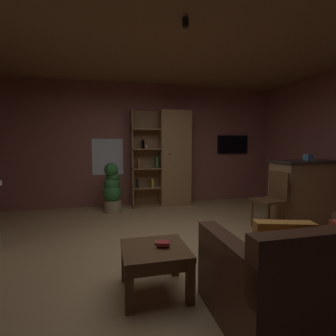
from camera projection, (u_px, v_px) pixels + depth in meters
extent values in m
cube|color=tan|center=(176.00, 256.00, 3.12)|extent=(6.39, 5.66, 0.02)
cube|color=#8E544C|center=(143.00, 145.00, 5.77)|extent=(6.51, 0.06, 2.74)
cube|color=#8E6B47|center=(176.00, 23.00, 2.87)|extent=(6.39, 5.66, 0.02)
cube|color=white|center=(108.00, 157.00, 5.57)|extent=(0.67, 0.01, 0.80)
cube|color=#997047|center=(175.00, 158.00, 5.68)|extent=(0.68, 0.38, 2.12)
cube|color=#997047|center=(145.00, 158.00, 5.70)|extent=(0.63, 0.02, 2.12)
cube|color=#997047|center=(132.00, 159.00, 5.46)|extent=(0.02, 0.38, 2.12)
sphere|color=black|center=(170.00, 154.00, 5.43)|extent=(0.04, 0.04, 0.04)
cube|color=#997047|center=(146.00, 206.00, 5.62)|extent=(0.63, 0.38, 0.02)
cube|color=#997047|center=(146.00, 187.00, 5.59)|extent=(0.63, 0.38, 0.02)
cube|color=#997047|center=(146.00, 168.00, 5.55)|extent=(0.63, 0.38, 0.02)
cube|color=#997047|center=(146.00, 149.00, 5.51)|extent=(0.63, 0.38, 0.02)
cube|color=#997047|center=(146.00, 130.00, 5.47)|extent=(0.63, 0.38, 0.02)
cube|color=black|center=(138.00, 184.00, 5.48)|extent=(0.03, 0.23, 0.18)
cube|color=#387247|center=(156.00, 163.00, 5.53)|extent=(0.04, 0.23, 0.24)
cube|color=brown|center=(143.00, 144.00, 5.43)|extent=(0.05, 0.23, 0.22)
cube|color=black|center=(143.00, 144.00, 5.43)|extent=(0.04, 0.23, 0.18)
cube|color=brown|center=(138.00, 163.00, 5.44)|extent=(0.04, 0.23, 0.21)
cube|color=gold|center=(152.00, 183.00, 5.55)|extent=(0.05, 0.23, 0.19)
sphere|color=beige|center=(146.00, 147.00, 5.50)|extent=(0.10, 0.10, 0.10)
cube|color=#997047|center=(311.00, 192.00, 4.52)|extent=(1.34, 0.57, 1.05)
cube|color=#2D2826|center=(312.00, 161.00, 4.47)|extent=(1.40, 0.63, 0.04)
cube|color=#598CBF|center=(308.00, 157.00, 4.40)|extent=(0.13, 0.13, 0.11)
cube|color=#4C2D1E|center=(311.00, 287.00, 2.05)|extent=(1.61, 0.93, 0.42)
cube|color=#4C2D1E|center=(229.00, 283.00, 1.87)|extent=(0.15, 0.92, 0.67)
cube|color=#C67F33|center=(279.00, 260.00, 1.80)|extent=(0.37, 0.16, 0.31)
cube|color=brown|center=(317.00, 259.00, 1.78)|extent=(0.37, 0.18, 0.36)
cube|color=#C67F33|center=(284.00, 245.00, 2.00)|extent=(0.49, 0.28, 0.38)
cube|color=brown|center=(155.00, 250.00, 2.31)|extent=(0.60, 0.58, 0.05)
cube|color=brown|center=(155.00, 257.00, 2.31)|extent=(0.54, 0.52, 0.08)
cube|color=brown|center=(129.00, 291.00, 2.02)|extent=(0.07, 0.07, 0.37)
cube|color=brown|center=(190.00, 283.00, 2.14)|extent=(0.07, 0.07, 0.37)
cube|color=brown|center=(125.00, 263.00, 2.51)|extent=(0.07, 0.07, 0.37)
cube|color=brown|center=(175.00, 258.00, 2.63)|extent=(0.07, 0.07, 0.37)
cube|color=brown|center=(161.00, 242.00, 2.40)|extent=(0.13, 0.10, 0.02)
cube|color=#B22D2D|center=(163.00, 243.00, 2.31)|extent=(0.14, 0.12, 0.03)
cube|color=brown|center=(269.00, 201.00, 4.09)|extent=(0.47, 0.47, 0.04)
cube|color=brown|center=(279.00, 185.00, 4.13)|extent=(0.09, 0.40, 0.44)
cylinder|color=brown|center=(252.00, 213.00, 4.21)|extent=(0.04, 0.04, 0.46)
cylinder|color=brown|center=(268.00, 219.00, 3.87)|extent=(0.04, 0.04, 0.46)
cylinder|color=brown|center=(269.00, 211.00, 4.34)|extent=(0.04, 0.04, 0.46)
cylinder|color=brown|center=(286.00, 216.00, 4.00)|extent=(0.04, 0.04, 0.46)
cylinder|color=#9E896B|center=(113.00, 206.00, 5.10)|extent=(0.33, 0.33, 0.24)
sphere|color=#2D6B33|center=(112.00, 193.00, 5.10)|extent=(0.37, 0.37, 0.37)
sphere|color=#2D6B33|center=(112.00, 184.00, 5.10)|extent=(0.32, 0.32, 0.32)
sphere|color=#2D6B33|center=(113.00, 177.00, 5.08)|extent=(0.27, 0.27, 0.27)
sphere|color=#2D6B33|center=(111.00, 170.00, 5.01)|extent=(0.27, 0.27, 0.27)
cube|color=black|center=(233.00, 145.00, 6.23)|extent=(0.79, 0.05, 0.45)
cube|color=black|center=(233.00, 145.00, 6.20)|extent=(0.75, 0.01, 0.41)
cylinder|color=black|center=(185.00, 23.00, 2.70)|extent=(0.07, 0.07, 0.09)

